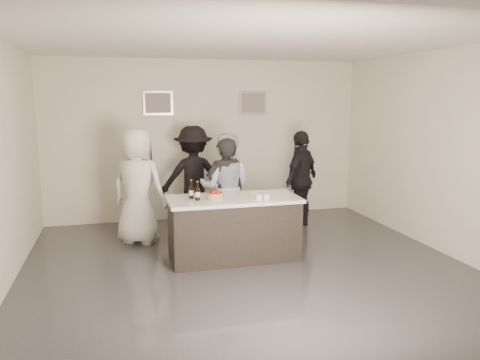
{
  "coord_description": "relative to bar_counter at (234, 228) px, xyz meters",
  "views": [
    {
      "loc": [
        -1.65,
        -5.78,
        2.29
      ],
      "look_at": [
        0.0,
        0.5,
        1.15
      ],
      "focal_mm": 35.0,
      "sensor_mm": 36.0,
      "label": 1
    }
  ],
  "objects": [
    {
      "name": "person_main_blue",
      "position": [
        0.08,
        0.85,
        0.42
      ],
      "size": [
        1.03,
        0.93,
        1.75
      ],
      "primitive_type": "imported",
      "rotation": [
        0.0,
        0.0,
        2.77
      ],
      "color": "silver",
      "rests_on": "ground"
    },
    {
      "name": "person_main_black",
      "position": [
        0.04,
        0.72,
        0.39
      ],
      "size": [
        0.66,
        0.48,
        1.69
      ],
      "primitive_type": "imported",
      "rotation": [
        0.0,
        0.0,
        3.27
      ],
      "color": "black",
      "rests_on": "ground"
    },
    {
      "name": "picture_left",
      "position": [
        -0.81,
        2.45,
        1.75
      ],
      "size": [
        0.54,
        0.04,
        0.44
      ],
      "primitive_type": "cube",
      "color": "#B2B2B7",
      "rests_on": "wall_back"
    },
    {
      "name": "picture_right",
      "position": [
        0.99,
        2.45,
        1.75
      ],
      "size": [
        0.54,
        0.04,
        0.44
      ],
      "primitive_type": "cube",
      "color": "#B2B2B7",
      "rests_on": "wall_back"
    },
    {
      "name": "wall_right",
      "position": [
        3.09,
        -0.52,
        1.05
      ],
      "size": [
        0.04,
        6.0,
        3.0
      ],
      "primitive_type": "cube",
      "color": "silver",
      "rests_on": "ground"
    },
    {
      "name": "person_guest_back",
      "position": [
        -0.29,
        1.76,
        0.46
      ],
      "size": [
        1.2,
        0.72,
        1.81
      ],
      "primitive_type": "imported",
      "rotation": [
        0.0,
        0.0,
        3.1
      ],
      "color": "black",
      "rests_on": "ground"
    },
    {
      "name": "candles",
      "position": [
        -0.23,
        -0.33,
        0.45
      ],
      "size": [
        0.24,
        0.08,
        0.01
      ],
      "primitive_type": "cube",
      "color": "pink",
      "rests_on": "bar_counter"
    },
    {
      "name": "person_guest_left",
      "position": [
        -1.28,
        1.1,
        0.47
      ],
      "size": [
        1.07,
        0.97,
        1.84
      ],
      "primitive_type": "imported",
      "rotation": [
        0.0,
        0.0,
        2.58
      ],
      "color": "white",
      "rests_on": "ground"
    },
    {
      "name": "wall_back",
      "position": [
        0.09,
        2.48,
        1.05
      ],
      "size": [
        6.0,
        0.04,
        3.0
      ],
      "primitive_type": "cube",
      "color": "silver",
      "rests_on": "ground"
    },
    {
      "name": "beer_bottle_a",
      "position": [
        -0.59,
        0.07,
        0.58
      ],
      "size": [
        0.07,
        0.07,
        0.26
      ],
      "primitive_type": "cylinder",
      "color": "black",
      "rests_on": "bar_counter"
    },
    {
      "name": "bar_counter",
      "position": [
        0.0,
        0.0,
        0.0
      ],
      "size": [
        1.86,
        0.86,
        0.9
      ],
      "primitive_type": "cube",
      "color": "white",
      "rests_on": "ground"
    },
    {
      "name": "tumbler_cluster",
      "position": [
        0.36,
        -0.14,
        0.49
      ],
      "size": [
        0.19,
        0.3,
        0.08
      ],
      "primitive_type": "cube",
      "color": "orange",
      "rests_on": "bar_counter"
    },
    {
      "name": "ceiling",
      "position": [
        0.09,
        -0.52,
        2.55
      ],
      "size": [
        6.0,
        6.0,
        0.0
      ],
      "primitive_type": "plane",
      "rotation": [
        3.14,
        0.0,
        0.0
      ],
      "color": "white"
    },
    {
      "name": "cake",
      "position": [
        -0.28,
        -0.05,
        0.49
      ],
      "size": [
        0.24,
        0.24,
        0.08
      ],
      "primitive_type": "cylinder",
      "color": "orange",
      "rests_on": "bar_counter"
    },
    {
      "name": "wall_front",
      "position": [
        0.09,
        -3.52,
        1.05
      ],
      "size": [
        6.0,
        0.04,
        3.0
      ],
      "primitive_type": "cube",
      "color": "silver",
      "rests_on": "ground"
    },
    {
      "name": "person_guest_right",
      "position": [
        1.58,
        1.36,
        0.41
      ],
      "size": [
        1.04,
        0.98,
        1.73
      ],
      "primitive_type": "imported",
      "rotation": [
        0.0,
        0.0,
        3.86
      ],
      "color": "black",
      "rests_on": "ground"
    },
    {
      "name": "floor",
      "position": [
        0.09,
        -0.52,
        -0.45
      ],
      "size": [
        6.0,
        6.0,
        0.0
      ],
      "primitive_type": "plane",
      "color": "#3D3D42",
      "rests_on": "ground"
    },
    {
      "name": "beer_bottle_b",
      "position": [
        -0.53,
        -0.07,
        0.58
      ],
      "size": [
        0.07,
        0.07,
        0.26
      ],
      "primitive_type": "cylinder",
      "color": "black",
      "rests_on": "bar_counter"
    }
  ]
}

